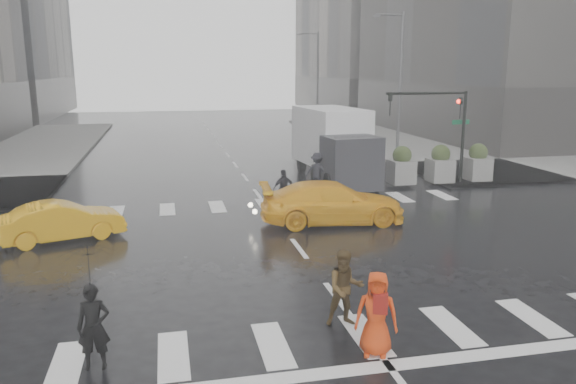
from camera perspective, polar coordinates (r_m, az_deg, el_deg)
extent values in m
plane|color=black|center=(17.73, 1.13, -5.75)|extent=(120.00, 120.00, 0.00)
cube|color=slate|center=(41.56, 22.14, 4.00)|extent=(35.00, 35.00, 0.15)
cube|color=#2B2926|center=(54.57, 25.01, 7.82)|extent=(26.05, 26.05, 4.40)
cube|color=#2B2926|center=(79.59, 12.23, 9.80)|extent=(26.05, 26.05, 4.40)
cylinder|color=black|center=(28.27, 17.34, 5.23)|extent=(0.16, 0.16, 4.50)
cylinder|color=black|center=(27.17, 13.91, 9.71)|extent=(4.00, 0.12, 0.12)
imported|color=black|center=(28.02, 17.08, 8.17)|extent=(0.16, 0.20, 1.00)
imported|color=black|center=(26.45, 10.31, 8.72)|extent=(0.16, 0.20, 1.00)
sphere|color=#FF190C|center=(27.95, 16.94, 8.79)|extent=(0.20, 0.20, 0.20)
cube|color=#0D5D34|center=(28.45, 17.14, 6.81)|extent=(0.90, 0.03, 0.22)
cylinder|color=#59595B|center=(37.49, 11.29, 10.65)|extent=(0.20, 0.20, 9.00)
cylinder|color=#59595B|center=(37.27, 10.26, 17.31)|extent=(1.80, 0.12, 0.12)
cube|color=#59595B|center=(36.93, 8.90, 17.24)|extent=(0.50, 0.22, 0.15)
cylinder|color=#59595B|center=(56.39, 3.02, 11.41)|extent=(0.20, 0.20, 9.00)
cylinder|color=#59595B|center=(56.25, 2.15, 15.80)|extent=(1.80, 0.12, 0.12)
cube|color=#59595B|center=(56.02, 1.23, 15.71)|extent=(0.50, 0.22, 0.15)
cube|color=slate|center=(27.33, 11.44, 2.03)|extent=(1.10, 1.10, 1.10)
sphere|color=#253216|center=(27.20, 11.51, 3.68)|extent=(0.90, 0.90, 0.90)
cube|color=slate|center=(28.19, 15.17, 2.15)|extent=(1.10, 1.10, 1.10)
sphere|color=#253216|center=(28.07, 15.26, 3.76)|extent=(0.90, 0.90, 0.90)
cube|color=slate|center=(29.17, 18.66, 2.26)|extent=(1.10, 1.10, 1.10)
sphere|color=#253216|center=(29.04, 18.77, 3.82)|extent=(0.90, 0.90, 0.90)
imported|color=black|center=(11.35, -19.15, -12.82)|extent=(0.61, 0.41, 1.65)
imported|color=black|center=(10.92, -19.59, -7.28)|extent=(0.98, 1.00, 0.88)
imported|color=#463419|center=(12.46, 5.84, -9.68)|extent=(0.89, 0.72, 1.72)
imported|color=red|center=(11.33, 8.97, -12.11)|extent=(0.98, 0.81, 1.71)
cube|color=maroon|center=(11.06, 9.37, -11.10)|extent=(0.32, 0.25, 0.40)
imported|color=black|center=(22.56, -0.41, 0.32)|extent=(0.99, 0.67, 1.58)
imported|color=black|center=(25.96, 2.98, 2.10)|extent=(1.29, 1.12, 1.74)
imported|color=#FFAE0D|center=(19.82, -21.99, -2.77)|extent=(4.12, 2.49, 1.28)
imported|color=#FFAE0D|center=(20.46, 4.53, -1.08)|extent=(4.77, 2.48, 1.52)
cube|color=silver|center=(28.82, 4.34, 5.69)|extent=(2.52, 4.83, 2.84)
cube|color=#29292D|center=(25.77, 6.45, 2.95)|extent=(2.42, 1.89, 2.42)
cube|color=black|center=(25.66, 6.49, 4.57)|extent=(2.10, 0.95, 0.95)
cylinder|color=black|center=(25.39, 4.20, 0.93)|extent=(0.29, 0.95, 0.95)
cylinder|color=black|center=(26.10, 8.85, 1.13)|extent=(0.29, 0.95, 0.95)
cylinder|color=black|center=(27.57, 2.84, 1.87)|extent=(0.29, 0.95, 0.95)
cylinder|color=black|center=(28.23, 7.16, 2.04)|extent=(0.29, 0.95, 0.95)
cylinder|color=black|center=(30.38, 1.38, 2.87)|extent=(0.29, 0.95, 0.95)
cylinder|color=black|center=(30.97, 5.35, 3.00)|extent=(0.29, 0.95, 0.95)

